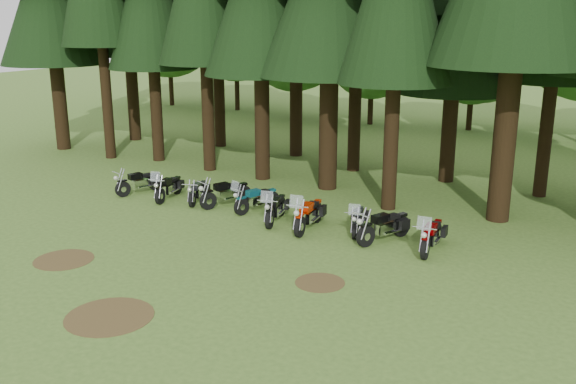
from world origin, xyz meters
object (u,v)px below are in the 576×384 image
(motorcycle_7, at_px, (358,220))
(motorcycle_8, at_px, (384,227))
(motorcycle_6, at_px, (308,215))
(motorcycle_4, at_px, (257,200))
(motorcycle_9, at_px, (431,236))
(motorcycle_5, at_px, (276,209))
(motorcycle_3, at_px, (226,194))
(motorcycle_1, at_px, (169,188))
(motorcycle_2, at_px, (198,192))
(motorcycle_0, at_px, (140,183))

(motorcycle_7, xyz_separation_m, motorcycle_8, (1.13, -0.37, 0.06))
(motorcycle_7, height_order, motorcycle_8, motorcycle_7)
(motorcycle_6, xyz_separation_m, motorcycle_7, (1.58, 0.61, -0.08))
(motorcycle_4, xyz_separation_m, motorcycle_9, (7.04, -0.68, 0.03))
(motorcycle_4, relative_size, motorcycle_7, 1.06)
(motorcycle_5, relative_size, motorcycle_7, 1.12)
(motorcycle_3, xyz_separation_m, motorcycle_7, (5.71, -0.23, -0.04))
(motorcycle_5, bearing_deg, motorcycle_7, -7.13)
(motorcycle_4, xyz_separation_m, motorcycle_5, (1.29, -0.72, 0.03))
(motorcycle_1, xyz_separation_m, motorcycle_5, (5.24, -0.27, 0.02))
(motorcycle_3, relative_size, motorcycle_4, 1.03)
(motorcycle_8, bearing_deg, motorcycle_5, -156.65)
(motorcycle_5, bearing_deg, motorcycle_6, -21.51)
(motorcycle_9, bearing_deg, motorcycle_5, 175.05)
(motorcycle_2, xyz_separation_m, motorcycle_6, (5.38, -0.67, 0.10))
(motorcycle_6, bearing_deg, motorcycle_8, -3.43)
(motorcycle_0, xyz_separation_m, motorcycle_2, (2.85, 0.26, -0.04))
(motorcycle_3, relative_size, motorcycle_5, 0.97)
(motorcycle_0, xyz_separation_m, motorcycle_8, (10.94, -0.17, 0.04))
(motorcycle_1, relative_size, motorcycle_4, 1.02)
(motorcycle_8, relative_size, motorcycle_9, 0.97)
(motorcycle_1, bearing_deg, motorcycle_3, -4.23)
(motorcycle_6, distance_m, motorcycle_8, 2.72)
(motorcycle_3, height_order, motorcycle_9, motorcycle_9)
(motorcycle_3, xyz_separation_m, motorcycle_6, (4.13, -0.84, 0.04))
(motorcycle_7, bearing_deg, motorcycle_8, -35.66)
(motorcycle_2, height_order, motorcycle_6, motorcycle_6)
(motorcycle_2, relative_size, motorcycle_6, 0.77)
(motorcycle_0, xyz_separation_m, motorcycle_4, (5.51, 0.45, 0.00))
(motorcycle_0, xyz_separation_m, motorcycle_1, (1.57, -0.01, 0.01))
(motorcycle_4, xyz_separation_m, motorcycle_6, (2.72, -0.85, 0.06))
(motorcycle_7, distance_m, motorcycle_8, 1.19)
(motorcycle_6, distance_m, motorcycle_7, 1.70)
(motorcycle_6, bearing_deg, motorcycle_4, 154.04)
(motorcycle_0, height_order, motorcycle_4, motorcycle_4)
(motorcycle_1, distance_m, motorcycle_9, 10.98)
(motorcycle_1, relative_size, motorcycle_2, 1.15)
(motorcycle_2, bearing_deg, motorcycle_3, -12.81)
(motorcycle_5, distance_m, motorcycle_8, 4.13)
(motorcycle_9, bearing_deg, motorcycle_0, 173.58)
(motorcycle_0, relative_size, motorcycle_7, 1.05)
(motorcycle_1, relative_size, motorcycle_3, 1.00)
(motorcycle_9, bearing_deg, motorcycle_2, 171.72)
(motorcycle_2, bearing_deg, motorcycle_4, -16.46)
(motorcycle_1, relative_size, motorcycle_7, 1.08)
(motorcycle_8, bearing_deg, motorcycle_7, -176.38)
(motorcycle_5, bearing_deg, motorcycle_2, 156.06)
(motorcycle_6, bearing_deg, motorcycle_0, 168.66)
(motorcycle_5, height_order, motorcycle_6, motorcycle_6)
(motorcycle_2, distance_m, motorcycle_6, 5.43)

